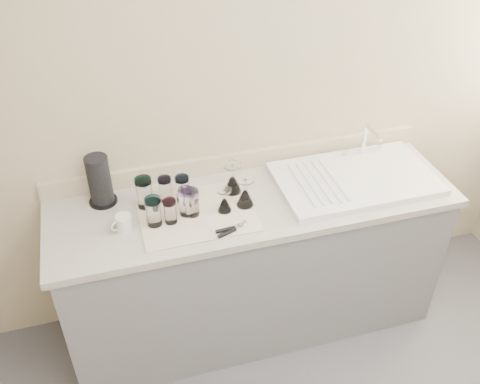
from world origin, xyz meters
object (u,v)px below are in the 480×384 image
object	(u,v)px
sink_unit	(355,178)
paper_towel_roll	(100,181)
can_opener	(232,229)
goblet_front_left	(224,203)
tumbler_blue	(170,211)
white_mug	(123,223)
goblet_back_right	(232,182)
tumbler_cyan	(165,189)
tumbler_lavender	(192,202)
tumbler_extra	(186,201)
tumbler_teal	(144,193)
goblet_front_right	(245,196)
tumbler_magenta	(154,211)
tumbler_purple	(183,189)

from	to	relation	value
sink_unit	paper_towel_roll	world-z (taller)	paper_towel_roll
sink_unit	can_opener	size ratio (longest dim) A/B	5.34
goblet_front_left	paper_towel_roll	world-z (taller)	paper_towel_roll
tumbler_blue	can_opener	size ratio (longest dim) A/B	0.82
white_mug	goblet_back_right	bearing A→B (deg)	13.82
goblet_front_left	can_opener	xyz separation A→B (m)	(-0.01, -0.16, -0.03)
sink_unit	tumbler_cyan	bearing A→B (deg)	173.95
tumbler_lavender	white_mug	bearing A→B (deg)	-177.70
tumbler_blue	tumbler_extra	xyz separation A→B (m)	(0.08, 0.04, 0.01)
tumbler_teal	goblet_front_right	xyz separation A→B (m)	(0.47, -0.12, -0.03)
tumbler_cyan	goblet_front_right	size ratio (longest dim) A/B	0.86
sink_unit	tumbler_extra	world-z (taller)	sink_unit
tumbler_magenta	goblet_front_left	world-z (taller)	tumbler_magenta
goblet_back_right	tumbler_blue	bearing A→B (deg)	-156.07
goblet_front_right	goblet_front_left	bearing A→B (deg)	-171.83
sink_unit	tumbler_lavender	xyz separation A→B (m)	(-0.88, -0.04, 0.06)
tumbler_magenta	tumbler_blue	size ratio (longest dim) A/B	1.18
tumbler_cyan	white_mug	world-z (taller)	tumbler_cyan
tumbler_purple	goblet_front_left	bearing A→B (deg)	-37.47
goblet_back_right	white_mug	distance (m)	0.58
sink_unit	goblet_back_right	size ratio (longest dim) A/B	5.08
sink_unit	tumbler_cyan	distance (m)	0.99
goblet_front_right	can_opener	distance (m)	0.21
tumbler_lavender	white_mug	size ratio (longest dim) A/B	1.23
tumbler_lavender	can_opener	size ratio (longest dim) A/B	0.91
sink_unit	tumbler_teal	distance (m)	1.09
tumbler_teal	tumbler_blue	size ratio (longest dim) A/B	1.29
sink_unit	tumbler_magenta	bearing A→B (deg)	-176.53
goblet_front_left	can_opener	bearing A→B (deg)	-92.39
tumbler_purple	tumbler_lavender	xyz separation A→B (m)	(0.02, -0.12, 0.00)
tumbler_purple	paper_towel_roll	bearing A→B (deg)	164.41
sink_unit	tumbler_purple	distance (m)	0.90
tumbler_blue	tumbler_extra	distance (m)	0.09
goblet_front_left	white_mug	world-z (taller)	goblet_front_left
sink_unit	tumbler_magenta	xyz separation A→B (m)	(-1.06, -0.06, 0.06)
tumbler_lavender	goblet_back_right	xyz separation A→B (m)	(0.23, 0.13, -0.02)
sink_unit	goblet_back_right	world-z (taller)	sink_unit
goblet_front_right	tumbler_blue	bearing A→B (deg)	-175.66
tumbler_purple	tumbler_blue	bearing A→B (deg)	-120.90
tumbler_teal	tumbler_magenta	size ratio (longest dim) A/B	1.09
sink_unit	can_opener	world-z (taller)	sink_unit
tumbler_extra	tumbler_magenta	bearing A→B (deg)	-167.73
tumbler_cyan	sink_unit	bearing A→B (deg)	-6.05
tumbler_blue	tumbler_extra	world-z (taller)	tumbler_extra
tumbler_lavender	goblet_front_right	size ratio (longest dim) A/B	0.90
tumbler_purple	paper_towel_roll	world-z (taller)	paper_towel_roll
tumbler_purple	tumbler_cyan	bearing A→B (deg)	163.36
tumbler_cyan	paper_towel_roll	distance (m)	0.32
goblet_back_right	goblet_front_right	size ratio (longest dim) A/B	1.04
tumbler_lavender	goblet_front_left	xyz separation A→B (m)	(0.15, -0.01, -0.03)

